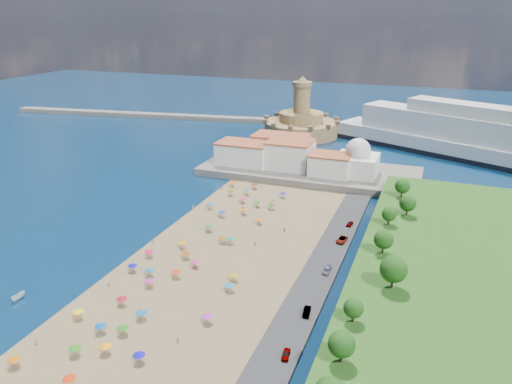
% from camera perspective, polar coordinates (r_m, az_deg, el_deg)
% --- Properties ---
extents(ground, '(700.00, 700.00, 0.00)m').
position_cam_1_polar(ground, '(150.80, -4.79, -5.75)').
color(ground, '#071938').
rests_on(ground, ground).
extents(terrace, '(90.00, 36.00, 3.00)m').
position_cam_1_polar(terrace, '(211.23, 6.11, 2.37)').
color(terrace, '#59544C').
rests_on(terrace, ground).
extents(jetty, '(18.00, 70.00, 2.40)m').
position_cam_1_polar(jetty, '(249.36, 3.26, 5.16)').
color(jetty, '#59544C').
rests_on(jetty, ground).
extents(breakwater, '(199.03, 34.77, 2.60)m').
position_cam_1_polar(breakwater, '(329.31, -10.95, 8.56)').
color(breakwater, '#59544C').
rests_on(breakwater, ground).
extents(waterfront_buildings, '(57.00, 29.00, 11.00)m').
position_cam_1_polar(waterfront_buildings, '(213.40, 2.82, 4.43)').
color(waterfront_buildings, silver).
rests_on(waterfront_buildings, terrace).
extents(domed_building, '(16.00, 16.00, 15.00)m').
position_cam_1_polar(domed_building, '(203.39, 11.50, 3.57)').
color(domed_building, silver).
rests_on(domed_building, terrace).
extents(fortress, '(40.00, 40.00, 32.40)m').
position_cam_1_polar(fortress, '(276.05, 5.17, 7.77)').
color(fortress, '#9F7A4F').
rests_on(fortress, ground).
extents(cruise_ship, '(137.63, 76.61, 30.87)m').
position_cam_1_polar(cruise_ship, '(251.61, 23.86, 5.46)').
color(cruise_ship, black).
rests_on(cruise_ship, ground).
extents(beach_parasols, '(32.70, 115.15, 2.20)m').
position_cam_1_polar(beach_parasols, '(142.68, -7.02, -6.47)').
color(beach_parasols, gray).
rests_on(beach_parasols, beach).
extents(beachgoers, '(36.33, 100.48, 1.88)m').
position_cam_1_polar(beachgoers, '(153.86, -5.04, -4.75)').
color(beachgoers, tan).
rests_on(beachgoers, beach).
extents(moored_boats, '(4.35, 12.73, 1.64)m').
position_cam_1_polar(moored_boats, '(132.22, -26.85, -11.70)').
color(moored_boats, white).
rests_on(moored_boats, ground).
extents(parked_cars, '(2.96, 72.14, 1.41)m').
position_cam_1_polar(parked_cars, '(136.26, 8.39, -8.27)').
color(parked_cars, gray).
rests_on(parked_cars, promenade).
extents(hillside_trees, '(11.44, 108.09, 8.00)m').
position_cam_1_polar(hillside_trees, '(125.58, 14.40, -6.87)').
color(hillside_trees, '#382314').
rests_on(hillside_trees, hillside).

